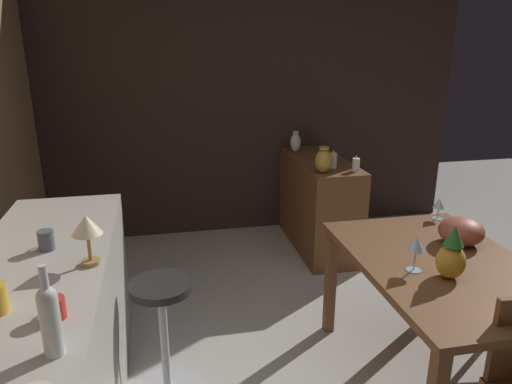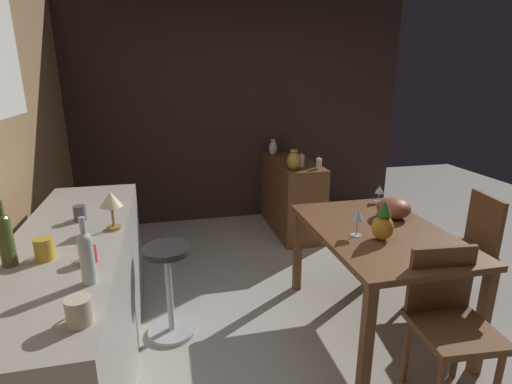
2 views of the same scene
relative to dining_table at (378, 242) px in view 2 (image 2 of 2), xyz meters
The scene contains 23 objects.
ground_plane 0.76m from the dining_table, 99.09° to the left, with size 9.00×9.00×0.00m, color #B7B2A8.
wall_side_right 2.66m from the dining_table, 15.30° to the left, with size 0.10×4.40×2.60m, color #33231E.
dining_table is the anchor object (origin of this frame).
kitchen_counter 1.95m from the dining_table, 92.02° to the left, with size 2.10×0.60×0.90m, color #B2ADA3.
sideboard_cabinet 1.89m from the dining_table, ahead, with size 1.10×0.44×0.82m, color brown.
chair_near_window 0.70m from the dining_table, behind, with size 0.43×0.43×0.86m.
chair_by_doorway 0.83m from the dining_table, 83.62° to the right, with size 0.45×0.45×0.89m.
bar_stool 1.47m from the dining_table, 81.14° to the left, with size 0.34×0.34×0.66m.
wine_glass_left 0.66m from the dining_table, 28.85° to the right, with size 0.07×0.07×0.14m.
wine_glass_right 0.31m from the dining_table, 104.90° to the left, with size 0.08×0.08×0.18m.
pineapple_centerpiece 0.26m from the dining_table, 154.23° to the left, with size 0.14×0.14×0.26m.
fruit_bowl 0.33m from the dining_table, 48.70° to the right, with size 0.24×0.24×0.15m, color #9E4C38.
wine_bottle_olive 2.19m from the dining_table, 99.45° to the left, with size 0.07×0.07×0.32m.
wine_bottle_clear 1.88m from the dining_table, 109.35° to the left, with size 0.06×0.06×0.30m.
cup_slate 1.95m from the dining_table, 84.07° to the left, with size 0.11×0.07×0.09m.
cup_mustard 2.03m from the dining_table, 99.23° to the left, with size 0.12×0.09×0.11m.
cup_cream 1.97m from the dining_table, 117.71° to the left, with size 0.13×0.09×0.10m.
cup_red 1.84m from the dining_table, 102.73° to the left, with size 0.11×0.08×0.08m.
counter_lamp 1.75m from the dining_table, 89.91° to the left, with size 0.13×0.13×0.22m.
pillar_candle_tall 1.60m from the dining_table, ahead, with size 0.06×0.06×0.15m.
pillar_candle_short 1.48m from the dining_table, ahead, with size 0.06×0.06×0.13m.
vase_ceramic_ivory 2.22m from the dining_table, ahead, with size 0.10×0.10×0.19m.
vase_brass 1.49m from the dining_table, ahead, with size 0.14×0.14×0.21m.
Camera 2 is at (-2.18, 1.00, 1.77)m, focal length 27.69 mm.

